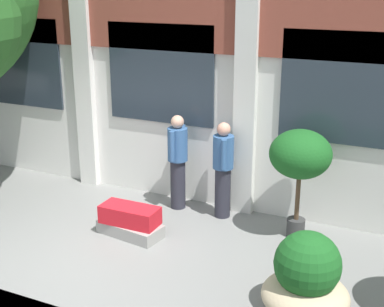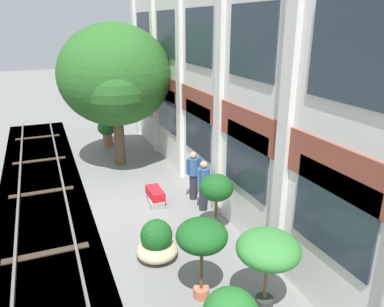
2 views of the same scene
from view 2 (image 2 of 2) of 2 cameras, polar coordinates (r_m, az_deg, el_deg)
The scene contains 12 objects.
ground_plane at distance 12.49m, azimuth -9.54°, elevation -7.43°, with size 80.00×80.00×0.00m, color slate.
apartment_facade at distance 12.08m, azimuth 2.08°, elevation 13.80°, with size 16.02×0.64×8.87m.
rail_tracks at distance 12.35m, azimuth -21.57°, elevation -9.66°, with size 23.66×2.80×0.43m.
broadleaf_tree at distance 15.08m, azimuth -11.62°, elevation 11.21°, with size 4.59×4.37×5.61m.
potted_plant_terracotta_small at distance 10.22m, azimuth 3.76°, elevation -5.43°, with size 0.93×0.93×1.71m.
potted_plant_low_pan at distance 7.63m, azimuth 11.53°, elevation -14.35°, with size 1.26×1.26×1.76m.
potted_plant_square_trough at distance 12.31m, azimuth -5.61°, elevation -6.48°, with size 1.07×0.60×0.48m.
potted_plant_wide_bowl at distance 9.53m, azimuth -5.40°, elevation -13.38°, with size 1.05×1.05×1.04m.
potted_plant_glazed_jar at distance 18.26m, azimuth -12.82°, elevation 3.60°, with size 0.87×0.87×1.23m.
potted_plant_tall_urn at distance 7.76m, azimuth 1.50°, elevation -12.74°, with size 1.07×1.07×1.83m.
resident_by_doorway at distance 12.25m, azimuth 0.23°, elevation -3.14°, with size 0.34×0.53×1.65m.
resident_watching_tracks at distance 11.55m, azimuth 1.76°, elevation -4.68°, with size 0.34×0.49×1.63m.
Camera 2 is at (10.94, -2.29, 5.58)m, focal length 35.00 mm.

